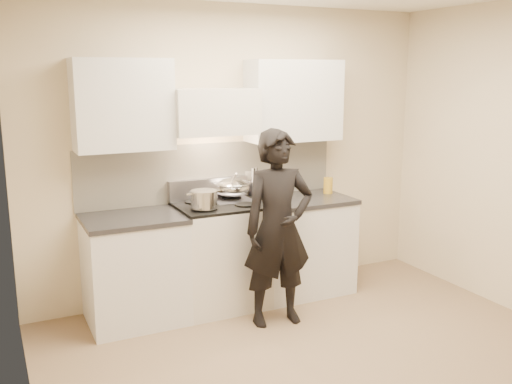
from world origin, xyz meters
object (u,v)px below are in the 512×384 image
stove (220,255)px  wok (232,188)px  utensil_crock (254,188)px  person (278,228)px  counter_right (300,244)px

stove → wok: wok is taller
stove → wok: 0.62m
wok → utensil_crock: (0.27, 0.08, -0.04)m
utensil_crock → person: bearing=-101.1°
counter_right → utensil_crock: bearing=149.0°
wok → person: person is taller
stove → wok: bearing=38.6°
stove → person: 0.71m
counter_right → person: person is taller
utensil_crock → person: person is taller
utensil_crock → person: (-0.15, -0.78, -0.18)m
wok → utensil_crock: size_ratio=1.49×
person → wok: bearing=105.3°
counter_right → wok: 0.89m
counter_right → wok: bearing=167.4°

